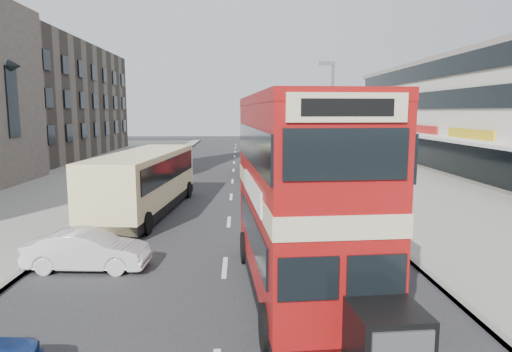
% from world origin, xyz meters
% --- Properties ---
extents(ground, '(160.00, 160.00, 0.00)m').
position_xyz_m(ground, '(0.00, 0.00, 0.00)').
color(ground, '#28282B').
rests_on(ground, ground).
extents(road_surface, '(12.00, 90.00, 0.01)m').
position_xyz_m(road_surface, '(0.00, 20.00, 0.01)').
color(road_surface, '#28282B').
rests_on(road_surface, ground).
extents(pavement_right, '(12.00, 90.00, 0.15)m').
position_xyz_m(pavement_right, '(12.00, 20.00, 0.07)').
color(pavement_right, gray).
rests_on(pavement_right, ground).
extents(pavement_left, '(12.00, 90.00, 0.15)m').
position_xyz_m(pavement_left, '(-12.00, 20.00, 0.07)').
color(pavement_left, gray).
rests_on(pavement_left, ground).
extents(kerb_left, '(0.20, 90.00, 0.16)m').
position_xyz_m(kerb_left, '(-6.10, 20.00, 0.07)').
color(kerb_left, gray).
rests_on(kerb_left, ground).
extents(kerb_right, '(0.20, 90.00, 0.16)m').
position_xyz_m(kerb_right, '(6.10, 20.00, 0.07)').
color(kerb_right, gray).
rests_on(kerb_right, ground).
extents(brick_terrace, '(14.00, 28.00, 12.00)m').
position_xyz_m(brick_terrace, '(-22.00, 38.00, 6.00)').
color(brick_terrace, '#66594C').
rests_on(brick_terrace, ground).
extents(commercial_row, '(9.90, 46.20, 9.30)m').
position_xyz_m(commercial_row, '(19.95, 22.00, 4.70)').
color(commercial_row, beige).
rests_on(commercial_row, ground).
extents(street_lamp, '(1.00, 0.20, 8.12)m').
position_xyz_m(street_lamp, '(6.52, 18.00, 4.78)').
color(street_lamp, slate).
rests_on(street_lamp, ground).
extents(bus_main, '(3.15, 9.42, 5.15)m').
position_xyz_m(bus_main, '(2.08, -0.06, 2.71)').
color(bus_main, black).
rests_on(bus_main, ground).
extents(bus_second, '(2.79, 8.96, 4.88)m').
position_xyz_m(bus_second, '(2.33, 23.73, 2.57)').
color(bus_second, black).
rests_on(bus_second, ground).
extents(coach, '(3.64, 10.61, 2.76)m').
position_xyz_m(coach, '(-4.11, 10.06, 1.63)').
color(coach, black).
rests_on(coach, ground).
extents(car_left_front, '(3.81, 1.53, 1.23)m').
position_xyz_m(car_left_front, '(-4.26, 2.00, 0.62)').
color(car_left_front, silver).
rests_on(car_left_front, ground).
extents(car_right_a, '(4.69, 2.39, 1.30)m').
position_xyz_m(car_right_a, '(5.49, 14.65, 0.65)').
color(car_right_a, maroon).
rests_on(car_right_a, ground).
extents(car_right_b, '(4.65, 2.34, 1.26)m').
position_xyz_m(car_right_b, '(4.67, 19.00, 0.63)').
color(car_right_b, orange).
rests_on(car_right_b, ground).
extents(car_right_c, '(3.54, 1.51, 1.19)m').
position_xyz_m(car_right_c, '(4.96, 32.02, 0.60)').
color(car_right_c, '#558AAB').
rests_on(car_right_c, ground).
extents(pedestrian_near, '(0.68, 0.48, 1.77)m').
position_xyz_m(pedestrian_near, '(8.43, 14.19, 1.03)').
color(pedestrian_near, gray).
rests_on(pedestrian_near, pavement_right).
extents(cyclist, '(0.74, 1.86, 1.88)m').
position_xyz_m(cyclist, '(4.05, 17.89, 0.62)').
color(cyclist, gray).
rests_on(cyclist, ground).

